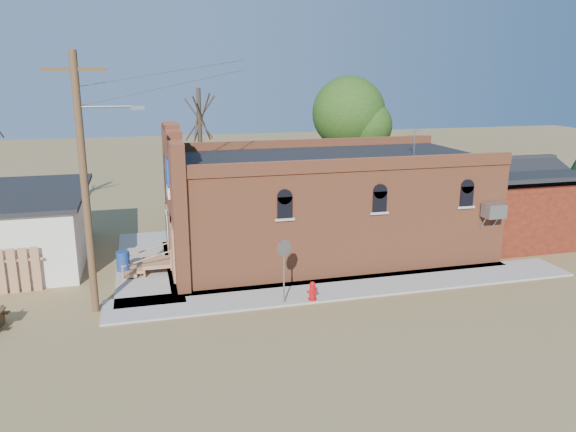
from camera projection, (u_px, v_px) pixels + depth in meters
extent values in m
plane|color=olive|center=(324.00, 301.00, 21.02)|extent=(120.00, 120.00, 0.00)
cube|color=#9E9991|center=(353.00, 287.00, 22.23)|extent=(19.00, 2.20, 0.08)
cube|color=#9E9991|center=(147.00, 263.00, 25.06)|extent=(2.60, 10.00, 0.08)
cube|color=#A75533|center=(328.00, 206.00, 26.12)|extent=(14.00, 7.00, 4.50)
cube|color=black|center=(329.00, 157.00, 25.55)|extent=(13.80, 6.80, 0.12)
cube|color=#A75533|center=(175.00, 201.00, 24.21)|extent=(0.50, 7.40, 5.80)
cube|color=#163B9A|center=(168.00, 182.00, 22.74)|extent=(0.08, 1.10, 1.56)
cube|color=gray|center=(494.00, 211.00, 23.86)|extent=(0.85, 0.65, 0.60)
cube|color=#4E160D|center=(504.00, 208.00, 28.65)|extent=(5.00, 6.00, 3.20)
cylinder|color=#48331D|center=(85.00, 188.00, 18.99)|extent=(0.26, 0.26, 9.00)
cube|color=#48331D|center=(74.00, 69.00, 18.02)|extent=(2.00, 0.12, 0.12)
cylinder|color=gray|center=(106.00, 107.00, 18.55)|extent=(1.80, 0.08, 0.08)
cube|color=gray|center=(138.00, 108.00, 18.81)|extent=(0.45, 0.22, 0.14)
cylinder|color=#433626|center=(201.00, 156.00, 31.52)|extent=(0.24, 0.24, 7.50)
cylinder|color=#433626|center=(348.00, 159.00, 34.39)|extent=(0.28, 0.28, 6.30)
sphere|color=#244112|center=(349.00, 113.00, 33.69)|extent=(4.40, 4.40, 4.40)
cylinder|color=red|center=(312.00, 299.00, 20.88)|extent=(0.32, 0.32, 0.06)
cylinder|color=red|center=(312.00, 291.00, 20.81)|extent=(0.22, 0.22, 0.55)
sphere|color=red|center=(313.00, 284.00, 20.74)|extent=(0.22, 0.22, 0.22)
cylinder|color=red|center=(314.00, 293.00, 20.68)|extent=(0.10, 0.12, 0.10)
cylinder|color=red|center=(309.00, 292.00, 20.77)|extent=(0.12, 0.10, 0.10)
cylinder|color=red|center=(316.00, 291.00, 20.84)|extent=(0.12, 0.10, 0.10)
cylinder|color=gray|center=(284.00, 274.00, 20.34)|extent=(0.07, 0.07, 2.23)
cylinder|color=gray|center=(284.00, 248.00, 20.07)|extent=(0.60, 0.34, 0.67)
cylinder|color=#AC0924|center=(284.00, 247.00, 20.11)|extent=(0.60, 0.34, 0.67)
cylinder|color=navy|center=(123.00, 261.00, 23.89)|extent=(0.61, 0.61, 0.85)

